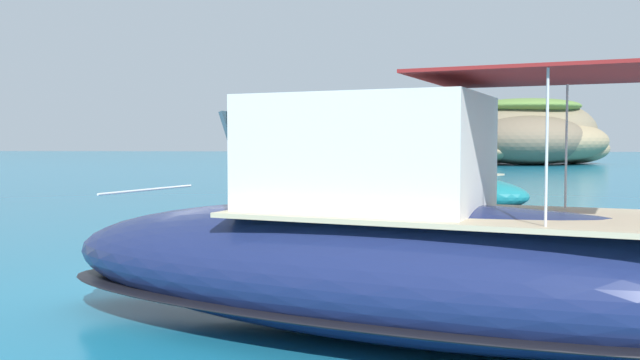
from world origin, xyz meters
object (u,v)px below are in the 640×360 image
object	(u,v)px
islet_large	(522,138)
islet_small	(312,144)
motorboat_teal	(407,187)
channel_buoy	(430,233)
motorboat_navy	(402,257)

from	to	relation	value
islet_large	islet_small	xyz separation A→B (m)	(-24.93, -6.50, -0.73)
islet_small	motorboat_teal	distance (m)	55.87
islet_large	motorboat_teal	bearing A→B (deg)	-103.21
motorboat_teal	channel_buoy	distance (m)	8.56
islet_large	channel_buoy	world-z (taller)	islet_large
islet_large	motorboat_navy	bearing A→B (deg)	-100.60
islet_large	islet_small	distance (m)	25.77
channel_buoy	islet_large	bearing A→B (deg)	78.74
islet_small	channel_buoy	size ratio (longest dim) A/B	10.94
motorboat_navy	islet_small	bearing A→B (deg)	98.20
islet_small	motorboat_teal	bearing A→B (deg)	-79.14
channel_buoy	motorboat_teal	bearing A→B (deg)	93.26
islet_small	channel_buoy	bearing A→B (deg)	-80.14
motorboat_navy	channel_buoy	size ratio (longest dim) A/B	7.55
motorboat_teal	channel_buoy	bearing A→B (deg)	-86.74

